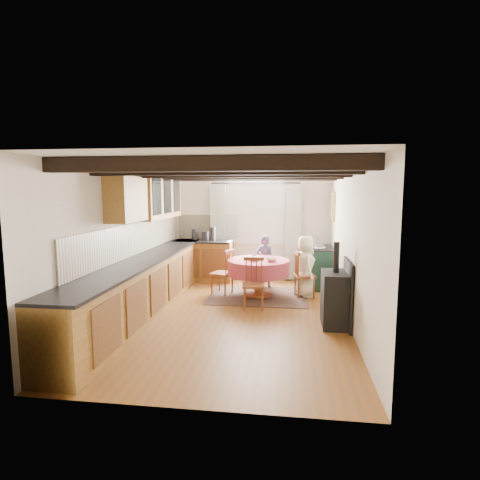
# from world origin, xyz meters

# --- Properties ---
(floor) EXTENTS (3.60, 5.50, 0.00)m
(floor) POSITION_xyz_m (0.00, 0.00, 0.00)
(floor) COLOR brown
(floor) RESTS_ON ground
(ceiling) EXTENTS (3.60, 5.50, 0.00)m
(ceiling) POSITION_xyz_m (0.00, 0.00, 2.40)
(ceiling) COLOR white
(ceiling) RESTS_ON ground
(wall_back) EXTENTS (3.60, 0.00, 2.40)m
(wall_back) POSITION_xyz_m (0.00, 2.75, 1.20)
(wall_back) COLOR silver
(wall_back) RESTS_ON ground
(wall_front) EXTENTS (3.60, 0.00, 2.40)m
(wall_front) POSITION_xyz_m (0.00, -2.75, 1.20)
(wall_front) COLOR silver
(wall_front) RESTS_ON ground
(wall_left) EXTENTS (0.00, 5.50, 2.40)m
(wall_left) POSITION_xyz_m (-1.80, 0.00, 1.20)
(wall_left) COLOR silver
(wall_left) RESTS_ON ground
(wall_right) EXTENTS (0.00, 5.50, 2.40)m
(wall_right) POSITION_xyz_m (1.80, 0.00, 1.20)
(wall_right) COLOR silver
(wall_right) RESTS_ON ground
(beam_a) EXTENTS (3.60, 0.16, 0.16)m
(beam_a) POSITION_xyz_m (0.00, -2.00, 2.31)
(beam_a) COLOR black
(beam_a) RESTS_ON ceiling
(beam_b) EXTENTS (3.60, 0.16, 0.16)m
(beam_b) POSITION_xyz_m (0.00, -1.00, 2.31)
(beam_b) COLOR black
(beam_b) RESTS_ON ceiling
(beam_c) EXTENTS (3.60, 0.16, 0.16)m
(beam_c) POSITION_xyz_m (0.00, 0.00, 2.31)
(beam_c) COLOR black
(beam_c) RESTS_ON ceiling
(beam_d) EXTENTS (3.60, 0.16, 0.16)m
(beam_d) POSITION_xyz_m (0.00, 1.00, 2.31)
(beam_d) COLOR black
(beam_d) RESTS_ON ceiling
(beam_e) EXTENTS (3.60, 0.16, 0.16)m
(beam_e) POSITION_xyz_m (0.00, 2.00, 2.31)
(beam_e) COLOR black
(beam_e) RESTS_ON ceiling
(splash_left) EXTENTS (0.02, 4.50, 0.55)m
(splash_left) POSITION_xyz_m (-1.78, 0.30, 1.20)
(splash_left) COLOR beige
(splash_left) RESTS_ON wall_left
(splash_back) EXTENTS (1.40, 0.02, 0.55)m
(splash_back) POSITION_xyz_m (-1.00, 2.73, 1.20)
(splash_back) COLOR beige
(splash_back) RESTS_ON wall_back
(base_cabinet_left) EXTENTS (0.60, 5.30, 0.88)m
(base_cabinet_left) POSITION_xyz_m (-1.50, 0.00, 0.44)
(base_cabinet_left) COLOR #A37837
(base_cabinet_left) RESTS_ON floor
(base_cabinet_back) EXTENTS (1.30, 0.60, 0.88)m
(base_cabinet_back) POSITION_xyz_m (-1.05, 2.45, 0.44)
(base_cabinet_back) COLOR #A37837
(base_cabinet_back) RESTS_ON floor
(worktop_left) EXTENTS (0.64, 5.30, 0.04)m
(worktop_left) POSITION_xyz_m (-1.48, 0.00, 0.90)
(worktop_left) COLOR black
(worktop_left) RESTS_ON base_cabinet_left
(worktop_back) EXTENTS (1.30, 0.64, 0.04)m
(worktop_back) POSITION_xyz_m (-1.05, 2.43, 0.90)
(worktop_back) COLOR black
(worktop_back) RESTS_ON base_cabinet_back
(wall_cabinet_glass) EXTENTS (0.34, 1.80, 0.90)m
(wall_cabinet_glass) POSITION_xyz_m (-1.63, 1.20, 1.95)
(wall_cabinet_glass) COLOR #A37837
(wall_cabinet_glass) RESTS_ON wall_left
(wall_cabinet_solid) EXTENTS (0.34, 0.90, 0.70)m
(wall_cabinet_solid) POSITION_xyz_m (-1.63, -0.30, 1.90)
(wall_cabinet_solid) COLOR #A37837
(wall_cabinet_solid) RESTS_ON wall_left
(window_frame) EXTENTS (1.34, 0.03, 1.54)m
(window_frame) POSITION_xyz_m (0.10, 2.73, 1.60)
(window_frame) COLOR white
(window_frame) RESTS_ON wall_back
(window_pane) EXTENTS (1.20, 0.01, 1.40)m
(window_pane) POSITION_xyz_m (0.10, 2.74, 1.60)
(window_pane) COLOR white
(window_pane) RESTS_ON wall_back
(curtain_left) EXTENTS (0.35, 0.10, 2.10)m
(curtain_left) POSITION_xyz_m (-0.75, 2.65, 1.10)
(curtain_left) COLOR #B4C59E
(curtain_left) RESTS_ON wall_back
(curtain_right) EXTENTS (0.35, 0.10, 2.10)m
(curtain_right) POSITION_xyz_m (0.95, 2.65, 1.10)
(curtain_right) COLOR #B4C59E
(curtain_right) RESTS_ON wall_back
(curtain_rod) EXTENTS (2.00, 0.03, 0.03)m
(curtain_rod) POSITION_xyz_m (0.10, 2.65, 2.20)
(curtain_rod) COLOR black
(curtain_rod) RESTS_ON wall_back
(wall_picture) EXTENTS (0.04, 0.50, 0.60)m
(wall_picture) POSITION_xyz_m (1.77, 2.30, 1.70)
(wall_picture) COLOR gold
(wall_picture) RESTS_ON wall_right
(wall_plate) EXTENTS (0.30, 0.02, 0.30)m
(wall_plate) POSITION_xyz_m (1.05, 2.72, 1.70)
(wall_plate) COLOR silver
(wall_plate) RESTS_ON wall_back
(rug) EXTENTS (1.88, 1.46, 0.01)m
(rug) POSITION_xyz_m (0.30, 1.25, 0.01)
(rug) COLOR #41261D
(rug) RESTS_ON floor
(dining_table) EXTENTS (1.19, 1.19, 0.72)m
(dining_table) POSITION_xyz_m (0.30, 1.25, 0.36)
(dining_table) COLOR #BD3B3A
(dining_table) RESTS_ON floor
(chair_near) EXTENTS (0.41, 0.42, 0.88)m
(chair_near) POSITION_xyz_m (0.28, 0.46, 0.44)
(chair_near) COLOR brown
(chair_near) RESTS_ON floor
(chair_left) EXTENTS (0.50, 0.49, 0.89)m
(chair_left) POSITION_xyz_m (-0.43, 1.32, 0.45)
(chair_left) COLOR brown
(chair_left) RESTS_ON floor
(chair_right) EXTENTS (0.47, 0.46, 0.90)m
(chair_right) POSITION_xyz_m (1.18, 1.31, 0.45)
(chair_right) COLOR brown
(chair_right) RESTS_ON floor
(aga_range) EXTENTS (0.61, 0.94, 0.87)m
(aga_range) POSITION_xyz_m (1.47, 2.17, 0.44)
(aga_range) COLOR black
(aga_range) RESTS_ON floor
(cast_iron_stove) EXTENTS (0.38, 0.64, 1.28)m
(cast_iron_stove) POSITION_xyz_m (1.58, -0.24, 0.64)
(cast_iron_stove) COLOR black
(cast_iron_stove) RESTS_ON floor
(child_far) EXTENTS (0.47, 0.38, 1.11)m
(child_far) POSITION_xyz_m (0.37, 2.01, 0.55)
(child_far) COLOR #454063
(child_far) RESTS_ON floor
(child_right) EXTENTS (0.48, 0.64, 1.18)m
(child_right) POSITION_xyz_m (1.19, 1.37, 0.59)
(child_right) COLOR white
(child_right) RESTS_ON floor
(bowl_a) EXTENTS (0.30, 0.30, 0.05)m
(bowl_a) POSITION_xyz_m (0.21, 1.17, 0.74)
(bowl_a) COLOR silver
(bowl_a) RESTS_ON dining_table
(bowl_b) EXTENTS (0.21, 0.21, 0.07)m
(bowl_b) POSITION_xyz_m (0.55, 1.12, 0.75)
(bowl_b) COLOR silver
(bowl_b) RESTS_ON dining_table
(cup) EXTENTS (0.10, 0.10, 0.08)m
(cup) POSITION_xyz_m (0.20, 1.33, 0.76)
(cup) COLOR silver
(cup) RESTS_ON dining_table
(canister_tall) EXTENTS (0.15, 0.15, 0.25)m
(canister_tall) POSITION_xyz_m (-1.26, 2.51, 1.05)
(canister_tall) COLOR #262628
(canister_tall) RESTS_ON worktop_back
(canister_wide) EXTENTS (0.17, 0.17, 0.19)m
(canister_wide) POSITION_xyz_m (-1.01, 2.47, 1.01)
(canister_wide) COLOR #262628
(canister_wide) RESTS_ON worktop_back
(canister_slim) EXTENTS (0.11, 0.11, 0.31)m
(canister_slim) POSITION_xyz_m (-0.81, 2.33, 1.08)
(canister_slim) COLOR #262628
(canister_slim) RESTS_ON worktop_back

